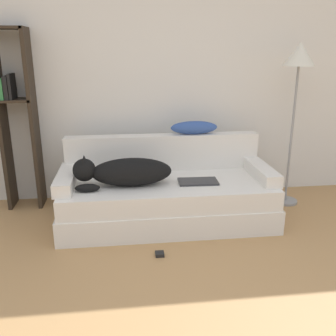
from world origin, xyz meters
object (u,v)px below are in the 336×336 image
laptop (198,182)px  power_adapter (160,254)px  floor_lamp (298,69)px  dog (124,172)px  bookshelf (17,113)px  throw_pillow (194,128)px  couch (167,201)px

laptop → power_adapter: (-0.40, -0.53, -0.39)m
power_adapter → floor_lamp: bearing=32.7°
dog → floor_lamp: (1.66, 0.37, 0.83)m
laptop → bookshelf: size_ratio=0.21×
dog → throw_pillow: size_ratio=1.84×
couch → floor_lamp: (1.28, 0.29, 1.16)m
throw_pillow → laptop: bearing=-95.3°
laptop → bookshelf: bookshelf is taller
dog → bookshelf: 1.25m
bookshelf → floor_lamp: bearing=-5.7°
couch → bookshelf: 1.66m
couch → floor_lamp: floor_lamp is taller
floor_lamp → power_adapter: floor_lamp is taller
bookshelf → floor_lamp: (2.65, -0.26, 0.41)m
bookshelf → laptop: bearing=-21.0°
couch → bookshelf: (-1.37, 0.55, 0.75)m
dog → power_adapter: 0.78m
laptop → power_adapter: bearing=-124.8°
dog → floor_lamp: 1.89m
couch → throw_pillow: size_ratio=4.17×
throw_pillow → floor_lamp: bearing=-4.4°
throw_pillow → power_adapter: (-0.44, -0.98, -0.78)m
power_adapter → dog: bearing=115.3°
laptop → throw_pillow: (0.04, 0.44, 0.40)m
dog → throw_pillow: throw_pillow is taller
laptop → bookshelf: bearing=161.1°
dog → throw_pillow: (0.69, 0.44, 0.28)m
couch → dog: bearing=-168.0°
laptop → floor_lamp: floor_lamp is taller
throw_pillow → power_adapter: 1.33m
couch → power_adapter: size_ratio=28.24×
dog → laptop: (0.65, -0.00, -0.12)m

